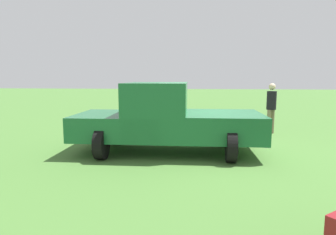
{
  "coord_description": "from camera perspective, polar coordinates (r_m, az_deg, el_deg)",
  "views": [
    {
      "loc": [
        7.79,
        -0.16,
        1.93
      ],
      "look_at": [
        0.32,
        -0.87,
        0.9
      ],
      "focal_mm": 31.62,
      "sensor_mm": 36.0,
      "label": 1
    }
  ],
  "objects": [
    {
      "name": "ground_plane",
      "position": [
        8.02,
        6.46,
        -6.15
      ],
      "size": [
        80.0,
        80.0,
        0.0
      ],
      "primitive_type": "plane",
      "color": "#477533"
    },
    {
      "name": "pickup_truck",
      "position": [
        7.57,
        -0.92,
        0.13
      ],
      "size": [
        2.41,
        4.73,
        1.79
      ],
      "rotation": [
        0.0,
        0.0,
        1.58
      ],
      "color": "black",
      "rests_on": "ground_plane"
    },
    {
      "name": "person_bystander",
      "position": [
        10.64,
        19.29,
        2.22
      ],
      "size": [
        0.45,
        0.45,
        1.72
      ],
      "rotation": [
        0.0,
        0.0,
        0.78
      ],
      "color": "#7A6B51",
      "rests_on": "ground_plane"
    }
  ]
}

